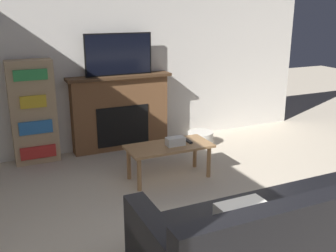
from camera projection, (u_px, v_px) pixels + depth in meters
wall_back at (123, 54)px, 5.59m from camera, size 6.07×0.06×2.70m
fireplace at (120, 112)px, 5.66m from camera, size 1.49×0.28×1.08m
tv at (119, 54)px, 5.40m from camera, size 0.95×0.03×0.58m
couch at (291, 234)px, 3.10m from camera, size 2.42×0.95×0.80m
coffee_table at (169, 150)px, 4.69m from camera, size 1.02×0.47×0.42m
tissue_box at (175, 141)px, 4.65m from camera, size 0.22×0.12×0.10m
remote_control at (188, 141)px, 4.78m from camera, size 0.04×0.15×0.02m
bookshelf at (33, 112)px, 5.12m from camera, size 0.57×0.29×1.36m
storage_basket at (200, 138)px, 5.90m from camera, size 0.38×0.38×0.21m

